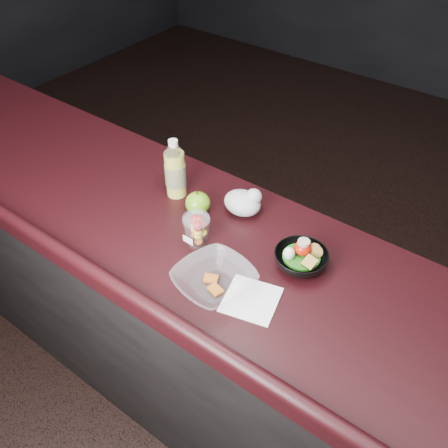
# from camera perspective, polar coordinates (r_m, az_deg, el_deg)

# --- Properties ---
(room_shell) EXTENTS (8.00, 8.00, 8.00)m
(room_shell) POSITION_cam_1_polar(r_m,az_deg,el_deg) (1.03, -8.17, 20.10)
(room_shell) COLOR black
(room_shell) RESTS_ON ground
(counter) EXTENTS (4.06, 0.71, 1.02)m
(counter) POSITION_cam_1_polar(r_m,az_deg,el_deg) (2.06, 1.19, -13.43)
(counter) COLOR black
(counter) RESTS_ON ground
(lemonade_bottle) EXTENTS (0.08, 0.08, 0.24)m
(lemonade_bottle) POSITION_cam_1_polar(r_m,az_deg,el_deg) (1.87, -5.59, 5.90)
(lemonade_bottle) COLOR gold
(lemonade_bottle) RESTS_ON counter
(fruit_cup) EXTENTS (0.09, 0.09, 0.13)m
(fruit_cup) POSITION_cam_1_polar(r_m,az_deg,el_deg) (1.67, -3.16, -0.44)
(fruit_cup) COLOR white
(fruit_cup) RESTS_ON counter
(green_apple) EXTENTS (0.09, 0.09, 0.09)m
(green_apple) POSITION_cam_1_polar(r_m,az_deg,el_deg) (1.81, -3.01, 2.40)
(green_apple) COLOR #4B8B10
(green_apple) RESTS_ON counter
(plastic_bag) EXTENTS (0.14, 0.12, 0.10)m
(plastic_bag) POSITION_cam_1_polar(r_m,az_deg,el_deg) (1.81, 2.28, 2.53)
(plastic_bag) COLOR silver
(plastic_bag) RESTS_ON counter
(snack_bowl) EXTENTS (0.22, 0.22, 0.10)m
(snack_bowl) POSITION_cam_1_polar(r_m,az_deg,el_deg) (1.63, 8.77, -3.87)
(snack_bowl) COLOR black
(snack_bowl) RESTS_ON counter
(takeout_bowl) EXTENTS (0.28, 0.28, 0.06)m
(takeout_bowl) POSITION_cam_1_polar(r_m,az_deg,el_deg) (1.55, -1.11, -6.47)
(takeout_bowl) COLOR silver
(takeout_bowl) RESTS_ON counter
(paper_napkin) EXTENTS (0.20, 0.20, 0.00)m
(paper_napkin) POSITION_cam_1_polar(r_m,az_deg,el_deg) (1.54, 3.11, -8.62)
(paper_napkin) COLOR white
(paper_napkin) RESTS_ON counter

